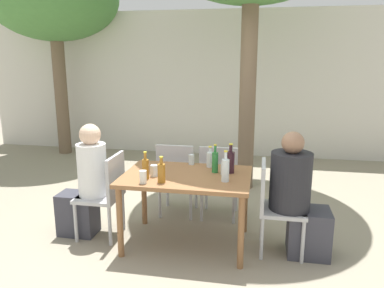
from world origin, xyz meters
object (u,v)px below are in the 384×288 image
object	(u,v)px
wine_bottle_2	(231,161)
drinking_glass_0	(143,177)
tree_far	(54,0)
amber_bottle_1	(146,168)
patio_chair_3	(219,177)
person_seated_0	(85,186)
green_bottle_4	(215,162)
drinking_glass_1	(224,169)
patio_chair_1	(274,202)
person_seated_1	(298,200)
water_bottle_5	(225,170)
water_bottle_0	(210,159)
drinking_glass_2	(191,160)
drinking_glass_3	(154,171)
dining_table_front	(187,183)
amber_bottle_3	(161,172)
patio_chair_0	(106,191)
patio_chair_2	(177,175)

from	to	relation	value
wine_bottle_2	drinking_glass_0	world-z (taller)	wine_bottle_2
tree_far	amber_bottle_1	size ratio (longest dim) A/B	13.95
patio_chair_3	wine_bottle_2	xyz separation A→B (m)	(0.17, -0.53, 0.35)
person_seated_0	green_bottle_4	size ratio (longest dim) A/B	4.19
patio_chair_3	drinking_glass_1	xyz separation A→B (m)	(0.11, -0.60, 0.29)
patio_chair_1	amber_bottle_1	world-z (taller)	amber_bottle_1
person_seated_1	water_bottle_5	world-z (taller)	person_seated_1
patio_chair_1	water_bottle_0	size ratio (longest dim) A/B	3.98
person_seated_1	drinking_glass_2	world-z (taller)	person_seated_1
patio_chair_1	patio_chair_3	size ratio (longest dim) A/B	1.00
patio_chair_3	drinking_glass_1	distance (m)	0.68
drinking_glass_3	drinking_glass_1	bearing A→B (deg)	15.09
dining_table_front	amber_bottle_3	xyz separation A→B (m)	(-0.18, -0.28, 0.19)
water_bottle_5	person_seated_0	bearing A→B (deg)	174.86
drinking_glass_1	drinking_glass_3	distance (m)	0.70
tree_far	amber_bottle_1	world-z (taller)	tree_far
patio_chair_0	drinking_glass_0	bearing A→B (deg)	57.35
tree_far	patio_chair_1	xyz separation A→B (m)	(4.09, -3.33, -2.45)
patio_chair_3	green_bottle_4	world-z (taller)	green_bottle_4
tree_far	drinking_glass_1	distance (m)	5.30
tree_far	green_bottle_4	distance (m)	5.18
patio_chair_3	tree_far	bearing A→B (deg)	-37.36
patio_chair_2	drinking_glass_0	bearing A→B (deg)	84.85
amber_bottle_1	drinking_glass_1	xyz separation A→B (m)	(0.74, 0.27, -0.05)
amber_bottle_1	green_bottle_4	distance (m)	0.72
dining_table_front	patio_chair_1	size ratio (longest dim) A/B	1.40
tree_far	drinking_glass_2	distance (m)	4.86
patio_chair_0	patio_chair_2	distance (m)	0.91
drinking_glass_0	drinking_glass_3	world-z (taller)	drinking_glass_0
patio_chair_3	drinking_glass_1	world-z (taller)	patio_chair_3
tree_far	wine_bottle_2	distance (m)	5.27
dining_table_front	person_seated_1	world-z (taller)	person_seated_1
patio_chair_1	drinking_glass_3	size ratio (longest dim) A/B	7.96
tree_far	patio_chair_2	xyz separation A→B (m)	(2.96, -2.65, -2.45)
dining_table_front	patio_chair_1	distance (m)	0.88
patio_chair_1	amber_bottle_1	size ratio (longest dim) A/B	3.37
amber_bottle_1	drinking_glass_3	distance (m)	0.12
dining_table_front	drinking_glass_1	world-z (taller)	drinking_glass_1
wine_bottle_2	water_bottle_5	xyz separation A→B (m)	(-0.02, -0.28, -0.00)
person_seated_1	drinking_glass_1	xyz separation A→B (m)	(-0.73, 0.07, 0.25)
amber_bottle_1	water_bottle_5	bearing A→B (deg)	4.75
patio_chair_2	patio_chair_3	world-z (taller)	same
patio_chair_0	patio_chair_3	world-z (taller)	same
amber_bottle_3	drinking_glass_3	bearing A→B (deg)	126.08
person_seated_0	person_seated_1	bearing A→B (deg)	90.00
tree_far	dining_table_front	bearing A→B (deg)	-45.95
drinking_glass_0	person_seated_1	bearing A→B (deg)	13.09
dining_table_front	drinking_glass_0	bearing A→B (deg)	-135.87
tree_far	drinking_glass_1	bearing A→B (deg)	-42.21
person_seated_0	wine_bottle_2	xyz separation A→B (m)	(1.54, 0.15, 0.32)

